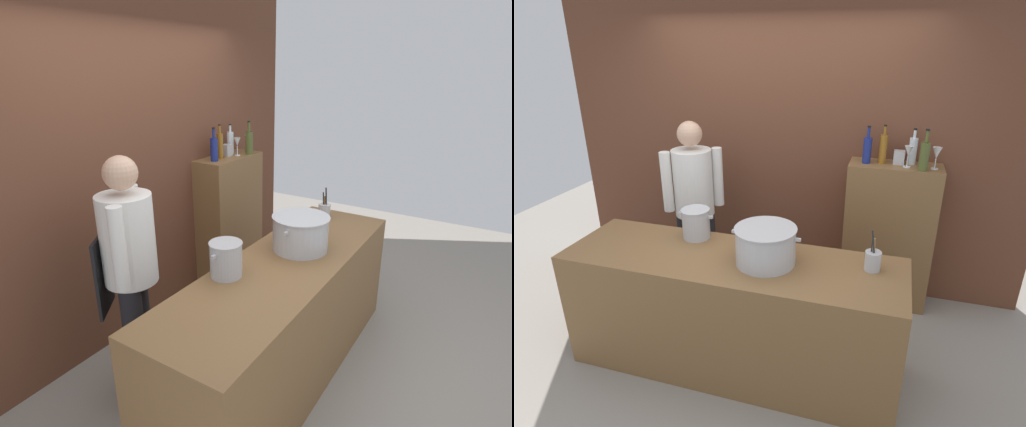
# 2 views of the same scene
# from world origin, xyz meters

# --- Properties ---
(ground_plane) EXTENTS (8.00, 8.00, 0.00)m
(ground_plane) POSITION_xyz_m (0.00, 0.00, 0.00)
(ground_plane) COLOR gray
(brick_back_panel) EXTENTS (4.40, 0.10, 3.00)m
(brick_back_panel) POSITION_xyz_m (0.00, 1.40, 1.50)
(brick_back_panel) COLOR brown
(brick_back_panel) RESTS_ON ground_plane
(prep_counter) EXTENTS (2.36, 0.70, 0.90)m
(prep_counter) POSITION_xyz_m (0.00, 0.00, 0.45)
(prep_counter) COLOR brown
(prep_counter) RESTS_ON ground_plane
(bar_cabinet) EXTENTS (0.76, 0.32, 1.31)m
(bar_cabinet) POSITION_xyz_m (1.02, 1.19, 0.66)
(bar_cabinet) COLOR brown
(bar_cabinet) RESTS_ON ground_plane
(chef) EXTENTS (0.46, 0.42, 1.66)m
(chef) POSITION_xyz_m (-0.65, 0.78, 0.96)
(chef) COLOR black
(chef) RESTS_ON ground_plane
(stockpot_large) EXTENTS (0.47, 0.41, 0.25)m
(stockpot_large) POSITION_xyz_m (0.25, 0.01, 1.03)
(stockpot_large) COLOR #B7BABF
(stockpot_large) RESTS_ON prep_counter
(stockpot_small) EXTENTS (0.28, 0.21, 0.23)m
(stockpot_small) POSITION_xyz_m (-0.36, 0.23, 1.01)
(stockpot_small) COLOR #B7BABF
(stockpot_small) RESTS_ON prep_counter
(utensil_crock) EXTENTS (0.10, 0.10, 0.28)m
(utensil_crock) POSITION_xyz_m (0.93, 0.12, 0.97)
(utensil_crock) COLOR #B7BABF
(utensil_crock) RESTS_ON prep_counter
(wine_bottle_amber) EXTENTS (0.06, 0.06, 0.32)m
(wine_bottle_amber) POSITION_xyz_m (0.90, 1.20, 1.44)
(wine_bottle_amber) COLOR #8C5919
(wine_bottle_amber) RESTS_ON bar_cabinet
(wine_bottle_clear) EXTENTS (0.07, 0.07, 0.30)m
(wine_bottle_clear) POSITION_xyz_m (1.13, 1.25, 1.43)
(wine_bottle_clear) COLOR silver
(wine_bottle_clear) RESTS_ON bar_cabinet
(wine_bottle_olive) EXTENTS (0.07, 0.07, 0.33)m
(wine_bottle_olive) POSITION_xyz_m (1.22, 1.08, 1.44)
(wine_bottle_olive) COLOR #475123
(wine_bottle_olive) RESTS_ON bar_cabinet
(wine_bottle_cobalt) EXTENTS (0.07, 0.07, 0.31)m
(wine_bottle_cobalt) POSITION_xyz_m (0.77, 1.18, 1.43)
(wine_bottle_cobalt) COLOR navy
(wine_bottle_cobalt) RESTS_ON bar_cabinet
(wine_glass_tall) EXTENTS (0.07, 0.07, 0.18)m
(wine_glass_tall) POSITION_xyz_m (1.10, 1.14, 1.44)
(wine_glass_tall) COLOR silver
(wine_glass_tall) RESTS_ON bar_cabinet
(wine_glass_short) EXTENTS (0.07, 0.07, 0.18)m
(wine_glass_short) POSITION_xyz_m (1.31, 1.15, 1.44)
(wine_glass_short) COLOR silver
(wine_glass_short) RESTS_ON bar_cabinet
(spice_tin_silver) EXTENTS (0.09, 0.09, 0.11)m
(spice_tin_silver) POSITION_xyz_m (1.03, 1.23, 1.37)
(spice_tin_silver) COLOR #B2B2B7
(spice_tin_silver) RESTS_ON bar_cabinet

